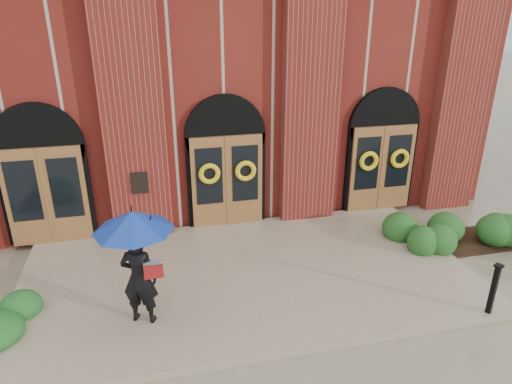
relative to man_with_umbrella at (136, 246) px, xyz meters
name	(u,v)px	position (x,y,z in m)	size (l,w,h in m)	color
ground	(250,282)	(2.31, 1.01, -1.76)	(90.00, 90.00, 0.00)	gray
landing	(248,275)	(2.31, 1.16, -1.68)	(10.00, 5.30, 0.15)	tan
church_building	(197,71)	(2.31, 9.80, 1.75)	(16.20, 12.53, 7.00)	maroon
man_with_umbrella	(136,246)	(0.00, 0.00, 0.00)	(1.84, 1.84, 2.29)	black
metal_post	(494,288)	(6.61, -1.34, -1.04)	(0.19, 0.19, 1.08)	black
hedge_wall_right	(454,231)	(7.80, 1.51, -1.38)	(2.95, 1.18, 0.76)	#1F4D1B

